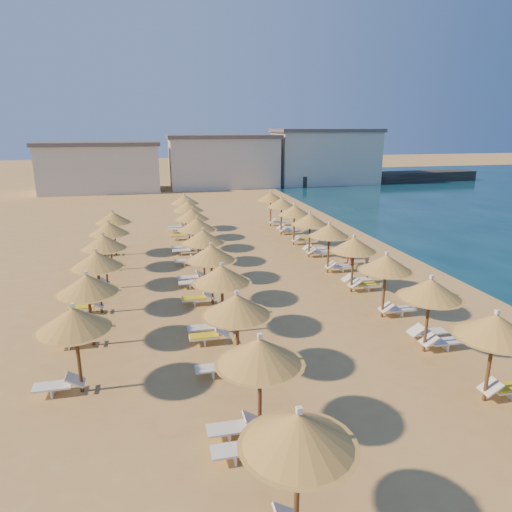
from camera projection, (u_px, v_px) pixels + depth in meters
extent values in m
plane|color=tan|center=(297.00, 301.00, 22.98)|extent=(220.00, 220.00, 0.00)
cube|color=black|center=(387.00, 177.00, 71.18)|extent=(30.20, 5.95, 1.50)
cube|color=beige|center=(101.00, 169.00, 60.75)|extent=(15.00, 8.00, 6.00)
cube|color=#59514C|center=(99.00, 144.00, 59.86)|extent=(15.60, 8.48, 0.50)
cube|color=beige|center=(223.00, 163.00, 65.32)|extent=(15.00, 8.00, 6.80)
cube|color=#59514C|center=(223.00, 137.00, 64.32)|extent=(15.60, 8.48, 0.50)
cube|color=beige|center=(325.00, 158.00, 69.19)|extent=(15.00, 8.00, 7.60)
cube|color=#59514C|center=(326.00, 130.00, 68.08)|extent=(15.60, 8.48, 0.50)
cylinder|color=brown|center=(489.00, 366.00, 14.27)|extent=(0.12, 0.12, 2.49)
cone|color=#A3752F|center=(495.00, 325.00, 13.90)|extent=(2.32, 2.32, 0.75)
cone|color=#A3752F|center=(494.00, 335.00, 13.99)|extent=(2.51, 2.51, 0.12)
cube|color=white|center=(497.00, 312.00, 13.78)|extent=(0.12, 0.12, 0.14)
cylinder|color=brown|center=(427.00, 322.00, 17.46)|extent=(0.12, 0.12, 2.49)
cone|color=#A3752F|center=(431.00, 288.00, 17.09)|extent=(2.32, 2.32, 0.75)
cone|color=#A3752F|center=(430.00, 296.00, 17.17)|extent=(2.51, 2.51, 0.12)
cube|color=white|center=(432.00, 277.00, 16.97)|extent=(0.12, 0.12, 0.14)
cylinder|color=brown|center=(384.00, 292.00, 20.65)|extent=(0.12, 0.12, 2.49)
cone|color=#A3752F|center=(386.00, 263.00, 20.28)|extent=(2.32, 2.32, 0.75)
cone|color=#A3752F|center=(386.00, 269.00, 20.36)|extent=(2.51, 2.51, 0.12)
cube|color=white|center=(387.00, 253.00, 20.16)|extent=(0.12, 0.12, 0.14)
cylinder|color=brown|center=(352.00, 269.00, 23.84)|extent=(0.12, 0.12, 2.49)
cone|color=#A3752F|center=(354.00, 244.00, 23.47)|extent=(2.32, 2.32, 0.75)
cone|color=#A3752F|center=(354.00, 250.00, 23.55)|extent=(2.51, 2.51, 0.12)
cube|color=white|center=(354.00, 236.00, 23.35)|extent=(0.12, 0.12, 0.14)
cylinder|color=brown|center=(328.00, 253.00, 27.03)|extent=(0.12, 0.12, 2.49)
cone|color=#A3752F|center=(329.00, 230.00, 26.66)|extent=(2.32, 2.32, 0.75)
cone|color=#A3752F|center=(329.00, 235.00, 26.74)|extent=(2.51, 2.51, 0.12)
cube|color=white|center=(330.00, 223.00, 26.54)|extent=(0.12, 0.12, 0.14)
cylinder|color=brown|center=(309.00, 239.00, 30.22)|extent=(0.12, 0.12, 2.49)
cone|color=#A3752F|center=(310.00, 219.00, 29.85)|extent=(2.32, 2.32, 0.75)
cone|color=#A3752F|center=(310.00, 224.00, 29.93)|extent=(2.51, 2.51, 0.12)
cube|color=white|center=(310.00, 212.00, 29.73)|extent=(0.12, 0.12, 0.14)
cylinder|color=brown|center=(294.00, 228.00, 33.41)|extent=(0.12, 0.12, 2.49)
cone|color=#A3752F|center=(294.00, 210.00, 33.04)|extent=(2.32, 2.32, 0.75)
cone|color=#A3752F|center=(294.00, 214.00, 33.12)|extent=(2.51, 2.51, 0.12)
cube|color=white|center=(295.00, 204.00, 32.92)|extent=(0.12, 0.12, 0.14)
cylinder|color=brown|center=(281.00, 220.00, 36.60)|extent=(0.12, 0.12, 2.49)
cone|color=#A3752F|center=(282.00, 203.00, 36.23)|extent=(2.32, 2.32, 0.75)
cone|color=#A3752F|center=(281.00, 207.00, 36.31)|extent=(2.51, 2.51, 0.12)
cube|color=white|center=(282.00, 197.00, 36.11)|extent=(0.12, 0.12, 0.14)
cylinder|color=brown|center=(271.00, 212.00, 39.79)|extent=(0.12, 0.12, 2.49)
cone|color=#A3752F|center=(271.00, 196.00, 39.42)|extent=(2.32, 2.32, 0.75)
cone|color=#A3752F|center=(271.00, 200.00, 39.50)|extent=(2.51, 2.51, 0.12)
cube|color=white|center=(271.00, 191.00, 39.30)|extent=(0.12, 0.12, 0.14)
cylinder|color=brown|center=(297.00, 485.00, 9.51)|extent=(0.12, 0.12, 2.49)
cone|color=#A3752F|center=(299.00, 429.00, 9.14)|extent=(2.32, 2.32, 0.75)
cone|color=#A3752F|center=(298.00, 443.00, 9.22)|extent=(2.51, 2.51, 0.12)
cube|color=white|center=(299.00, 410.00, 9.01)|extent=(0.12, 0.12, 0.14)
cylinder|color=brown|center=(260.00, 395.00, 12.70)|extent=(0.12, 0.12, 2.49)
cone|color=#A3752F|center=(260.00, 351.00, 12.33)|extent=(2.32, 2.32, 0.75)
cone|color=#A3752F|center=(260.00, 361.00, 12.41)|extent=(2.51, 2.51, 0.12)
cube|color=white|center=(260.00, 336.00, 12.20)|extent=(0.12, 0.12, 0.14)
cylinder|color=brown|center=(237.00, 341.00, 15.89)|extent=(0.12, 0.12, 2.49)
cone|color=#A3752F|center=(237.00, 305.00, 15.51)|extent=(2.32, 2.32, 0.75)
cone|color=#A3752F|center=(237.00, 313.00, 15.60)|extent=(2.51, 2.51, 0.12)
cube|color=white|center=(237.00, 293.00, 15.39)|extent=(0.12, 0.12, 0.14)
cylinder|color=brown|center=(223.00, 305.00, 19.08)|extent=(0.12, 0.12, 2.49)
cone|color=#A3752F|center=(222.00, 274.00, 18.70)|extent=(2.32, 2.32, 0.75)
cone|color=#A3752F|center=(222.00, 281.00, 18.79)|extent=(2.51, 2.51, 0.12)
cube|color=white|center=(222.00, 264.00, 18.58)|extent=(0.12, 0.12, 0.14)
cylinder|color=brown|center=(212.00, 280.00, 22.27)|extent=(0.12, 0.12, 2.49)
cone|color=#A3752F|center=(211.00, 253.00, 21.89)|extent=(2.32, 2.32, 0.75)
cone|color=#A3752F|center=(211.00, 259.00, 21.98)|extent=(2.51, 2.51, 0.12)
cube|color=white|center=(211.00, 244.00, 21.77)|extent=(0.12, 0.12, 0.14)
cylinder|color=brown|center=(204.00, 260.00, 25.46)|extent=(0.12, 0.12, 2.49)
cone|color=#A3752F|center=(203.00, 237.00, 25.08)|extent=(2.32, 2.32, 0.75)
cone|color=#A3752F|center=(203.00, 242.00, 25.17)|extent=(2.51, 2.51, 0.12)
cube|color=white|center=(203.00, 229.00, 24.96)|extent=(0.12, 0.12, 0.14)
cylinder|color=brown|center=(198.00, 245.00, 28.65)|extent=(0.12, 0.12, 2.49)
cone|color=#A3752F|center=(197.00, 224.00, 28.27)|extent=(2.32, 2.32, 0.75)
cone|color=#A3752F|center=(197.00, 229.00, 28.36)|extent=(2.51, 2.51, 0.12)
cube|color=white|center=(197.00, 217.00, 28.15)|extent=(0.12, 0.12, 0.14)
cylinder|color=brown|center=(193.00, 233.00, 31.84)|extent=(0.12, 0.12, 2.49)
cone|color=#A3752F|center=(192.00, 214.00, 31.46)|extent=(2.32, 2.32, 0.75)
cone|color=#A3752F|center=(192.00, 219.00, 31.55)|extent=(2.51, 2.51, 0.12)
cube|color=white|center=(192.00, 208.00, 31.34)|extent=(0.12, 0.12, 0.14)
cylinder|color=brown|center=(189.00, 224.00, 35.03)|extent=(0.12, 0.12, 2.49)
cone|color=#A3752F|center=(188.00, 206.00, 34.65)|extent=(2.32, 2.32, 0.75)
cone|color=#A3752F|center=(188.00, 210.00, 34.74)|extent=(2.51, 2.51, 0.12)
cube|color=white|center=(188.00, 200.00, 34.53)|extent=(0.12, 0.12, 0.14)
cylinder|color=brown|center=(185.00, 216.00, 38.22)|extent=(0.12, 0.12, 2.49)
cone|color=#A3752F|center=(185.00, 199.00, 37.84)|extent=(2.32, 2.32, 0.75)
cone|color=#A3752F|center=(185.00, 203.00, 37.93)|extent=(2.51, 2.51, 0.12)
cube|color=white|center=(184.00, 194.00, 37.72)|extent=(0.12, 0.12, 0.14)
cylinder|color=brown|center=(78.00, 357.00, 14.77)|extent=(0.12, 0.12, 2.49)
cone|color=#A3752F|center=(74.00, 319.00, 14.40)|extent=(2.32, 2.32, 0.75)
cone|color=#A3752F|center=(75.00, 328.00, 14.48)|extent=(2.51, 2.51, 0.12)
cube|color=white|center=(72.00, 306.00, 14.28)|extent=(0.12, 0.12, 0.14)
cylinder|color=brown|center=(91.00, 316.00, 17.96)|extent=(0.12, 0.12, 2.49)
cone|color=#A3752F|center=(87.00, 284.00, 17.59)|extent=(2.32, 2.32, 0.75)
cone|color=#A3752F|center=(88.00, 291.00, 17.67)|extent=(2.51, 2.51, 0.12)
cube|color=white|center=(86.00, 273.00, 17.47)|extent=(0.12, 0.12, 0.14)
cylinder|color=brown|center=(100.00, 288.00, 21.15)|extent=(0.12, 0.12, 2.49)
cone|color=#A3752F|center=(97.00, 260.00, 20.78)|extent=(2.32, 2.32, 0.75)
cone|color=#A3752F|center=(97.00, 266.00, 20.86)|extent=(2.51, 2.51, 0.12)
cube|color=white|center=(96.00, 250.00, 20.66)|extent=(0.12, 0.12, 0.14)
cylinder|color=brown|center=(106.00, 267.00, 24.34)|extent=(0.12, 0.12, 2.49)
cone|color=#A3752F|center=(104.00, 242.00, 23.97)|extent=(2.32, 2.32, 0.75)
cone|color=#A3752F|center=(104.00, 247.00, 24.05)|extent=(2.51, 2.51, 0.12)
cube|color=white|center=(103.00, 234.00, 23.85)|extent=(0.12, 0.12, 0.14)
cylinder|color=brown|center=(111.00, 250.00, 27.53)|extent=(0.12, 0.12, 2.49)
cone|color=#A3752F|center=(109.00, 228.00, 27.16)|extent=(2.32, 2.32, 0.75)
cone|color=#A3752F|center=(109.00, 233.00, 27.24)|extent=(2.51, 2.51, 0.12)
cube|color=white|center=(108.00, 221.00, 27.03)|extent=(0.12, 0.12, 0.14)
cylinder|color=brown|center=(115.00, 237.00, 30.72)|extent=(0.12, 0.12, 2.49)
cone|color=#A3752F|center=(113.00, 217.00, 30.35)|extent=(2.32, 2.32, 0.75)
cone|color=#A3752F|center=(113.00, 222.00, 30.43)|extent=(2.51, 2.51, 0.12)
cube|color=white|center=(112.00, 211.00, 30.22)|extent=(0.12, 0.12, 0.14)
cube|color=white|center=(509.00, 388.00, 14.72)|extent=(1.21, 0.58, 0.06)
cube|color=white|center=(508.00, 392.00, 14.76)|extent=(0.06, 0.52, 0.32)
cube|color=white|center=(490.00, 387.00, 14.53)|extent=(0.58, 0.58, 0.40)
cube|color=yellow|center=(509.00, 387.00, 14.70)|extent=(1.16, 0.53, 0.05)
cube|color=white|center=(228.00, 428.00, 12.76)|extent=(1.21, 0.58, 0.06)
cube|color=white|center=(228.00, 433.00, 12.81)|extent=(0.06, 0.52, 0.32)
cube|color=white|center=(253.00, 420.00, 12.88)|extent=(0.58, 0.58, 0.40)
cube|color=white|center=(234.00, 450.00, 11.92)|extent=(1.21, 0.58, 0.06)
cube|color=white|center=(234.00, 455.00, 11.96)|extent=(0.06, 0.52, 0.32)
cube|color=white|center=(261.00, 441.00, 12.03)|extent=(0.58, 0.58, 0.40)
cube|color=white|center=(445.00, 341.00, 17.91)|extent=(1.21, 0.58, 0.06)
cube|color=white|center=(444.00, 345.00, 17.95)|extent=(0.06, 0.52, 0.32)
cube|color=white|center=(429.00, 340.00, 17.72)|extent=(0.58, 0.58, 0.40)
cube|color=white|center=(432.00, 332.00, 18.75)|extent=(1.21, 0.58, 0.06)
cube|color=white|center=(431.00, 335.00, 18.80)|extent=(0.06, 0.52, 0.32)
cube|color=white|center=(416.00, 330.00, 18.56)|extent=(0.58, 0.58, 0.40)
cube|color=white|center=(212.00, 368.00, 15.95)|extent=(1.21, 0.58, 0.06)
cube|color=white|center=(213.00, 372.00, 16.00)|extent=(0.06, 0.52, 0.32)
cube|color=white|center=(233.00, 362.00, 16.07)|extent=(0.58, 0.58, 0.40)
cube|color=white|center=(400.00, 309.00, 21.10)|extent=(1.21, 0.58, 0.06)
cube|color=white|center=(400.00, 312.00, 21.14)|extent=(0.06, 0.52, 0.32)
cube|color=white|center=(386.00, 307.00, 20.91)|extent=(0.58, 0.58, 0.40)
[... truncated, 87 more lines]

